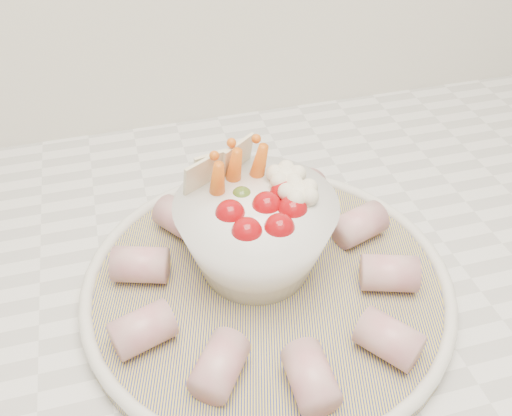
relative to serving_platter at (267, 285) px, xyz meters
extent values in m
cube|color=silver|center=(-0.09, 0.02, -0.03)|extent=(2.04, 0.62, 0.04)
cylinder|color=navy|center=(0.00, 0.00, 0.00)|extent=(0.41, 0.41, 0.01)
torus|color=silver|center=(0.00, 0.00, 0.00)|extent=(0.34, 0.34, 0.01)
sphere|color=#9D0A0F|center=(-0.02, -0.01, 0.08)|extent=(0.03, 0.03, 0.03)
sphere|color=#9D0A0F|center=(0.01, -0.01, 0.08)|extent=(0.03, 0.03, 0.03)
sphere|color=#9D0A0F|center=(0.02, 0.01, 0.08)|extent=(0.03, 0.03, 0.03)
sphere|color=#9D0A0F|center=(-0.03, 0.02, 0.08)|extent=(0.03, 0.03, 0.03)
sphere|color=#9D0A0F|center=(0.00, 0.02, 0.08)|extent=(0.03, 0.03, 0.03)
sphere|color=#9D0A0F|center=(0.02, 0.03, 0.08)|extent=(0.03, 0.03, 0.03)
sphere|color=#486622|center=(-0.01, 0.04, 0.07)|extent=(0.02, 0.02, 0.02)
cone|color=#D95E14|center=(-0.03, 0.05, 0.09)|extent=(0.02, 0.03, 0.06)
cone|color=#D95E14|center=(-0.01, 0.06, 0.09)|extent=(0.03, 0.03, 0.06)
cone|color=#D95E14|center=(0.01, 0.06, 0.09)|extent=(0.03, 0.03, 0.06)
sphere|color=white|center=(0.03, 0.04, 0.08)|extent=(0.03, 0.03, 0.03)
sphere|color=white|center=(0.03, 0.02, 0.08)|extent=(0.03, 0.03, 0.03)
cube|color=beige|center=(-0.03, 0.07, 0.09)|extent=(0.04, 0.02, 0.04)
cube|color=beige|center=(-0.01, 0.08, 0.09)|extent=(0.04, 0.03, 0.04)
cube|color=beige|center=(-0.04, 0.06, 0.09)|extent=(0.04, 0.03, 0.04)
cylinder|color=#B0505F|center=(0.10, 0.03, 0.02)|extent=(0.06, 0.05, 0.03)
cylinder|color=#B0505F|center=(0.07, 0.09, 0.02)|extent=(0.06, 0.06, 0.03)
cylinder|color=#B0505F|center=(0.00, 0.12, 0.02)|extent=(0.03, 0.05, 0.03)
cylinder|color=#B0505F|center=(-0.06, 0.09, 0.02)|extent=(0.06, 0.06, 0.03)
cylinder|color=#B0505F|center=(-0.11, 0.04, 0.02)|extent=(0.06, 0.05, 0.03)
cylinder|color=#B0505F|center=(-0.12, -0.04, 0.02)|extent=(0.06, 0.05, 0.03)
cylinder|color=#B0505F|center=(-0.06, -0.09, 0.02)|extent=(0.06, 0.06, 0.03)
cylinder|color=#B0505F|center=(0.00, -0.11, 0.02)|extent=(0.03, 0.05, 0.03)
cylinder|color=#B0505F|center=(0.07, -0.10, 0.02)|extent=(0.06, 0.06, 0.03)
cylinder|color=#B0505F|center=(0.10, -0.03, 0.02)|extent=(0.06, 0.05, 0.03)
camera|label=1|loc=(-0.10, -0.34, 0.39)|focal=40.00mm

